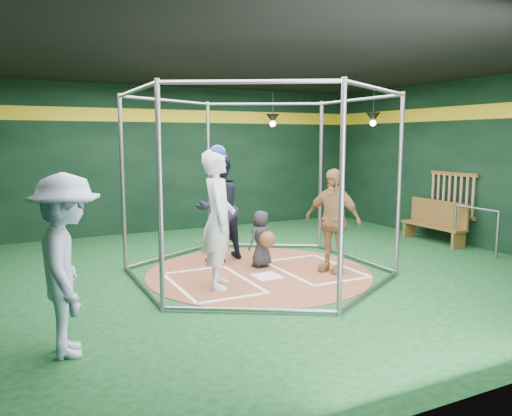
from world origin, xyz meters
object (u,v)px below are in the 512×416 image
visitor_leopard (333,220)px  batter_figure (218,218)px  dugout_bench (436,221)px  umpire (218,208)px

visitor_leopard → batter_figure: bearing=-117.8°
batter_figure → dugout_bench: (5.54, 1.01, -0.61)m
dugout_bench → visitor_leopard: bearing=-163.4°
batter_figure → visitor_leopard: size_ratio=1.23×
batter_figure → umpire: batter_figure is taller
dugout_bench → batter_figure: bearing=-169.7°
batter_figure → dugout_bench: batter_figure is taller
umpire → visitor_leopard: bearing=112.9°
visitor_leopard → umpire: umpire is taller
visitor_leopard → dugout_bench: bearing=79.5°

